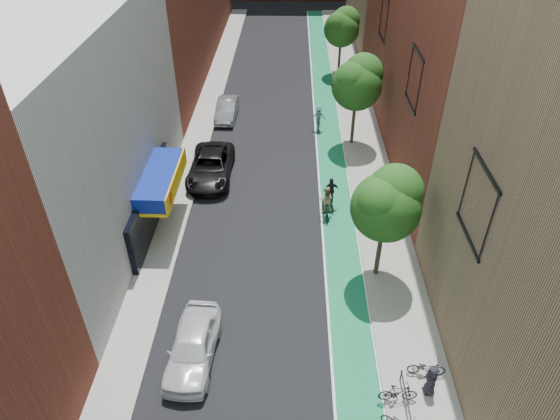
# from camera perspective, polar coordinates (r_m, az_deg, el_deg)

# --- Properties ---
(bike_lane) EXTENTS (2.00, 68.00, 0.01)m
(bike_lane) POSITION_cam_1_polar(r_m,az_deg,el_deg) (39.60, 5.54, 8.98)
(bike_lane) COLOR #157940
(bike_lane) RESTS_ON ground
(sidewalk_left) EXTENTS (2.00, 68.00, 0.15)m
(sidewalk_left) POSITION_cam_1_polar(r_m,az_deg,el_deg) (40.09, -9.04, 9.16)
(sidewalk_left) COLOR gray
(sidewalk_left) RESTS_ON ground
(sidewalk_right) EXTENTS (3.00, 68.00, 0.15)m
(sidewalk_right) POSITION_cam_1_polar(r_m,az_deg,el_deg) (39.83, 9.18, 8.95)
(sidewalk_right) COLOR gray
(sidewalk_right) RESTS_ON ground
(building_left_white) EXTENTS (8.00, 20.00, 12.00)m
(building_left_white) POSITION_cam_1_polar(r_m,az_deg,el_deg) (28.74, -23.87, 8.10)
(building_left_white) COLOR silver
(building_left_white) RESTS_ON ground
(tree_near) EXTENTS (3.40, 3.36, 6.42)m
(tree_near) POSITION_cam_1_polar(r_m,az_deg,el_deg) (23.84, 12.18, 0.85)
(tree_near) COLOR #332619
(tree_near) RESTS_ON ground
(tree_mid) EXTENTS (3.55, 3.53, 6.74)m
(tree_mid) POSITION_cam_1_polar(r_m,az_deg,el_deg) (35.93, 8.88, 14.33)
(tree_mid) COLOR #332619
(tree_mid) RESTS_ON ground
(tree_far) EXTENTS (3.30, 3.25, 6.21)m
(tree_far) POSITION_cam_1_polar(r_m,az_deg,el_deg) (49.22, 7.11, 20.12)
(tree_far) COLOR #332619
(tree_far) RESTS_ON ground
(parked_car_white) EXTENTS (2.16, 4.82, 1.61)m
(parked_car_white) POSITION_cam_1_polar(r_m,az_deg,el_deg) (22.51, -9.93, -15.06)
(parked_car_white) COLOR silver
(parked_car_white) RESTS_ON ground
(parked_car_black) EXTENTS (2.76, 5.95, 1.65)m
(parked_car_black) POSITION_cam_1_polar(r_m,az_deg,el_deg) (33.60, -7.92, 4.96)
(parked_car_black) COLOR black
(parked_car_black) RESTS_ON ground
(parked_car_silver) EXTENTS (1.64, 4.45, 1.46)m
(parked_car_silver) POSITION_cam_1_polar(r_m,az_deg,el_deg) (41.44, -6.11, 11.37)
(parked_car_silver) COLOR #979AA0
(parked_car_silver) RESTS_ON ground
(cyclist_lane_near) EXTENTS (0.94, 1.88, 2.07)m
(cyclist_lane_near) POSITION_cam_1_polar(r_m,az_deg,el_deg) (29.74, 5.22, 0.62)
(cyclist_lane_near) COLOR black
(cyclist_lane_near) RESTS_ON ground
(cyclist_lane_mid) EXTENTS (1.05, 1.58, 2.04)m
(cyclist_lane_mid) POSITION_cam_1_polar(r_m,az_deg,el_deg) (30.59, 5.82, 1.61)
(cyclist_lane_mid) COLOR black
(cyclist_lane_mid) RESTS_ON ground
(cyclist_lane_far) EXTENTS (1.05, 1.53, 1.94)m
(cyclist_lane_far) POSITION_cam_1_polar(r_m,az_deg,el_deg) (39.37, 4.42, 10.31)
(cyclist_lane_far) COLOR black
(cyclist_lane_far) RESTS_ON ground
(parked_bike_mid) EXTENTS (1.60, 0.50, 0.95)m
(parked_bike_mid) POSITION_cam_1_polar(r_m,az_deg,el_deg) (21.61, 13.35, -19.68)
(parked_bike_mid) COLOR black
(parked_bike_mid) RESTS_ON sidewalk_right
(parked_bike_far) EXTENTS (1.64, 0.66, 0.84)m
(parked_bike_far) POSITION_cam_1_polar(r_m,az_deg,el_deg) (22.67, 16.40, -16.89)
(parked_bike_far) COLOR black
(parked_bike_far) RESTS_ON sidewalk_right
(pedestrian) EXTENTS (0.60, 0.81, 1.52)m
(pedestrian) POSITION_cam_1_polar(r_m,az_deg,el_deg) (21.92, 16.87, -18.13)
(pedestrian) COLOR black
(pedestrian) RESTS_ON sidewalk_right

